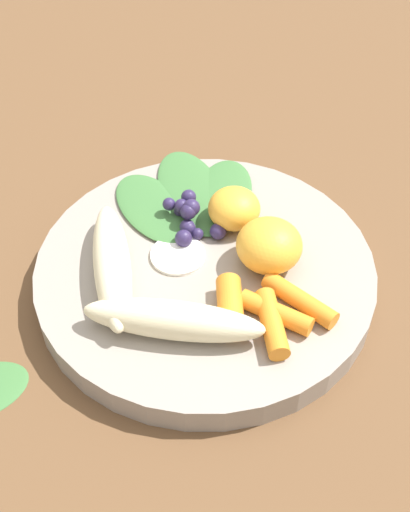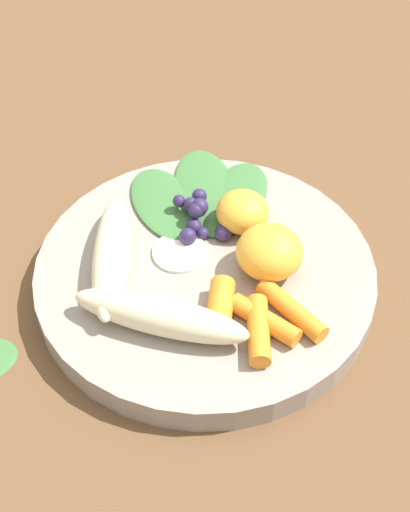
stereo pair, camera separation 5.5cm
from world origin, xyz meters
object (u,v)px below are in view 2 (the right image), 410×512
at_px(banana_peeled_left, 160,316).
at_px(banana_peeled_right, 112,255).
at_px(orange_segment_near, 242,212).
at_px(bowl, 205,274).

distance_m(banana_peeled_left, banana_peeled_right, 0.08).
relative_size(banana_peeled_right, orange_segment_near, 3.03).
bearing_deg(banana_peeled_left, banana_peeled_right, 140.37).
distance_m(banana_peeled_left, orange_segment_near, 0.13).
distance_m(bowl, orange_segment_near, 0.06).
bearing_deg(banana_peeled_left, orange_segment_near, 76.40).
bearing_deg(banana_peeled_right, orange_segment_near, 113.66).
bearing_deg(bowl, banana_peeled_right, 50.52).
xyz_separation_m(bowl, banana_peeled_right, (0.05, 0.06, 0.03)).
relative_size(banana_peeled_left, orange_segment_near, 3.03).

